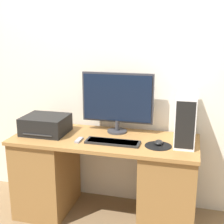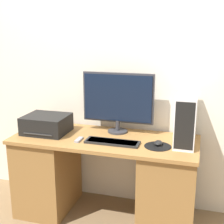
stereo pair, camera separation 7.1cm
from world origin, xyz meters
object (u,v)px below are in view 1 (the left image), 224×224
keyboard (113,142)px  computer_tower (186,118)px  mouse (159,142)px  monitor (117,100)px  remote_control (79,140)px  printer (46,125)px

keyboard → computer_tower: 0.62m
mouse → monitor: bearing=149.6°
keyboard → computer_tower: (0.56, 0.17, 0.19)m
mouse → computer_tower: bearing=31.0°
remote_control → computer_tower: bearing=13.0°
keyboard → mouse: 0.37m
printer → remote_control: bearing=-18.5°
computer_tower → monitor: bearing=169.2°
monitor → printer: 0.67m
printer → remote_control: 0.38m
monitor → computer_tower: size_ratio=1.51×
remote_control → keyboard: bearing=4.2°
monitor → remote_control: (-0.25, -0.31, -0.29)m
monitor → printer: (-0.61, -0.19, -0.22)m
computer_tower → remote_control: size_ratio=3.56×
monitor → remote_control: 0.49m
monitor → mouse: size_ratio=6.73×
keyboard → remote_control: (-0.28, -0.02, -0.00)m
keyboard → remote_control: bearing=-175.8°
computer_tower → remote_control: computer_tower is taller
mouse → printer: size_ratio=0.25×
computer_tower → printer: bearing=-176.4°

